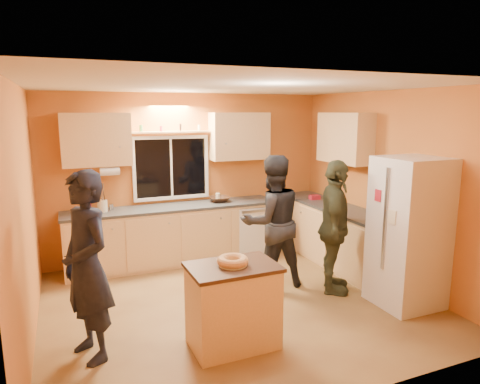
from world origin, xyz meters
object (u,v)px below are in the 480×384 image
island (233,305)px  person_center (272,222)px  refrigerator (409,232)px  person_left (87,267)px  person_right (334,227)px

island → person_center: (1.03, 1.19, 0.46)m
refrigerator → person_left: person_left is taller
person_center → person_right: (0.65, -0.47, -0.02)m
refrigerator → person_right: refrigerator is taller
person_right → person_center: bearing=87.2°
island → person_center: bearing=48.5°
person_left → person_center: (2.36, 0.85, -0.02)m
person_center → person_left: bearing=22.1°
island → person_left: size_ratio=0.49×
person_right → refrigerator: bearing=-103.9°
refrigerator → island: bearing=-178.1°
island → refrigerator: bearing=1.2°
person_left → person_right: size_ratio=1.05×
person_left → person_right: (3.01, 0.38, -0.04)m
person_left → person_center: size_ratio=1.02×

